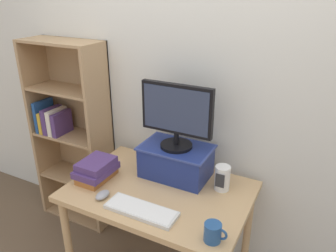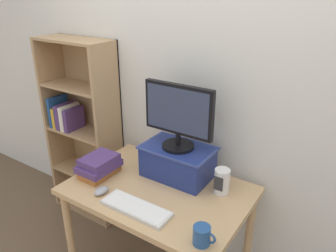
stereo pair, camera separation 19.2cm
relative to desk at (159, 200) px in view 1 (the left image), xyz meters
name	(u,v)px [view 1 (the left image)]	position (x,y,z in m)	size (l,w,h in m)	color
back_wall	(192,81)	(0.00, 0.46, 0.66)	(7.00, 0.08, 2.60)	silver
desk	(159,200)	(0.00, 0.00, 0.00)	(1.10, 0.75, 0.72)	tan
bookshelf_unit	(71,133)	(-0.98, 0.30, 0.14)	(0.64, 0.28, 1.52)	tan
riser_box	(176,160)	(0.02, 0.19, 0.20)	(0.46, 0.30, 0.21)	navy
computer_monitor	(177,114)	(0.02, 0.19, 0.52)	(0.47, 0.20, 0.41)	black
keyboard	(141,210)	(0.02, -0.24, 0.10)	(0.42, 0.14, 0.02)	silver
computer_mouse	(102,195)	(-0.26, -0.23, 0.10)	(0.06, 0.10, 0.04)	#99999E
book_stack	(96,170)	(-0.42, -0.08, 0.15)	(0.19, 0.26, 0.14)	#AD662D
coffee_mug	(213,232)	(0.45, -0.27, 0.14)	(0.12, 0.09, 0.10)	#234C84
desk_speaker	(222,178)	(0.34, 0.18, 0.17)	(0.09, 0.10, 0.16)	silver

